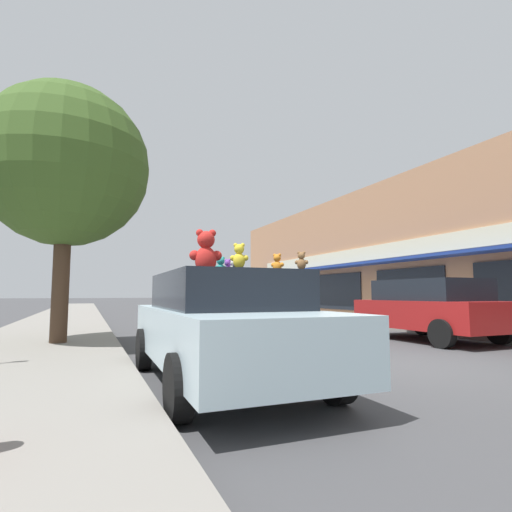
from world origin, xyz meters
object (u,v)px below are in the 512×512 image
teddy_bear_purple (228,268)px  teddy_bear_black (239,266)px  teddy_bear_yellow (239,256)px  teddy_bear_teal (221,267)px  teddy_bear_giant (206,252)px  teddy_bear_white (234,268)px  parked_car_far_center (430,308)px  plush_art_car (222,324)px  teddy_bear_orange (277,263)px  street_tree (66,167)px  teddy_bear_brown (301,261)px

teddy_bear_purple → teddy_bear_black: (0.07, -0.33, 0.02)m
teddy_bear_yellow → teddy_bear_teal: teddy_bear_teal is taller
teddy_bear_giant → teddy_bear_black: 0.81m
teddy_bear_white → teddy_bear_teal: bearing=34.4°
teddy_bear_giant → teddy_bear_white: bearing=-128.2°
teddy_bear_giant → parked_car_far_center: teddy_bear_giant is taller
plush_art_car → teddy_bear_orange: size_ratio=17.50×
teddy_bear_purple → teddy_bear_yellow: (-0.60, -2.16, -0.00)m
plush_art_car → teddy_bear_giant: teddy_bear_giant is taller
plush_art_car → street_tree: bearing=117.7°
teddy_bear_yellow → teddy_bear_giant: bearing=-62.1°
plush_art_car → teddy_bear_teal: size_ratio=14.02×
teddy_bear_white → teddy_bear_giant: bearing=99.4°
teddy_bear_purple → teddy_bear_teal: 0.20m
teddy_bear_purple → street_tree: size_ratio=0.05×
teddy_bear_giant → parked_car_far_center: bearing=-149.4°
teddy_bear_giant → teddy_bear_teal: 0.80m
teddy_bear_purple → teddy_bear_giant: bearing=109.1°
plush_art_car → teddy_bear_giant: size_ratio=7.00×
teddy_bear_white → teddy_bear_black: 0.15m
teddy_bear_yellow → parked_car_far_center: (6.96, 3.79, -0.82)m
teddy_bear_brown → parked_car_far_center: (6.15, 3.85, -0.78)m
plush_art_car → teddy_bear_teal: bearing=75.0°
teddy_bear_brown → teddy_bear_yellow: size_ratio=0.77×
parked_car_far_center → street_tree: bearing=168.2°
teddy_bear_white → teddy_bear_yellow: bearing=131.4°
plush_art_car → teddy_bear_black: teddy_bear_black is taller
teddy_bear_giant → teddy_bear_yellow: 1.44m
teddy_bear_brown → street_tree: street_tree is taller
teddy_bear_giant → street_tree: bearing=-50.9°
teddy_bear_orange → parked_car_far_center: 6.94m
teddy_bear_black → parked_car_far_center: 6.64m
teddy_bear_black → parked_car_far_center: (6.29, 1.96, -0.84)m
teddy_bear_black → parked_car_far_center: size_ratio=0.09×
teddy_bear_brown → teddy_bear_yellow: bearing=31.7°
teddy_bear_orange → parked_car_far_center: bearing=-102.1°
teddy_bear_purple → teddy_bear_yellow: teddy_bear_purple is taller
teddy_bear_yellow → teddy_bear_teal: (0.43, 2.07, 0.02)m
teddy_bear_giant → teddy_bear_orange: size_ratio=2.50×
plush_art_car → teddy_bear_yellow: bearing=-96.7°
teddy_bear_white → teddy_bear_purple: size_ratio=0.95×
teddy_bear_purple → teddy_bear_teal: teddy_bear_teal is taller
teddy_bear_white → plush_art_car: bearing=121.1°
teddy_bear_purple → teddy_bear_teal: bearing=88.8°
teddy_bear_brown → teddy_bear_teal: teddy_bear_teal is taller
plush_art_car → teddy_bear_purple: size_ratio=15.25×
teddy_bear_white → teddy_bear_yellow: teddy_bear_yellow is taller
teddy_bear_brown → plush_art_car: bearing=-22.6°
teddy_bear_brown → teddy_bear_black: teddy_bear_black is taller
teddy_bear_white → street_tree: size_ratio=0.05×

